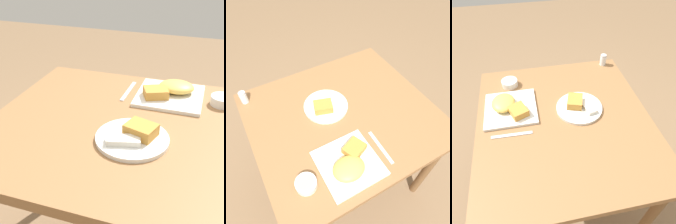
% 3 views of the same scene
% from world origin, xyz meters
% --- Properties ---
extents(dining_table, '(0.96, 0.86, 0.76)m').
position_xyz_m(dining_table, '(0.00, 0.00, 0.67)').
color(dining_table, olive).
rests_on(dining_table, ground_plane).
extents(plate_square_near, '(0.26, 0.26, 0.06)m').
position_xyz_m(plate_square_near, '(-0.12, -0.27, 0.78)').
color(plate_square_near, white).
rests_on(plate_square_near, dining_table).
extents(plate_oval_far, '(0.24, 0.24, 0.05)m').
position_xyz_m(plate_oval_far, '(-0.06, 0.09, 0.78)').
color(plate_oval_far, white).
rests_on(plate_oval_far, dining_table).
extents(sauce_ramekin, '(0.09, 0.09, 0.04)m').
position_xyz_m(sauce_ramekin, '(-0.33, -0.26, 0.78)').
color(sauce_ramekin, white).
rests_on(sauce_ramekin, dining_table).
extents(butter_knife, '(0.02, 0.19, 0.00)m').
position_xyz_m(butter_knife, '(0.06, -0.26, 0.76)').
color(butter_knife, silver).
rests_on(butter_knife, dining_table).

